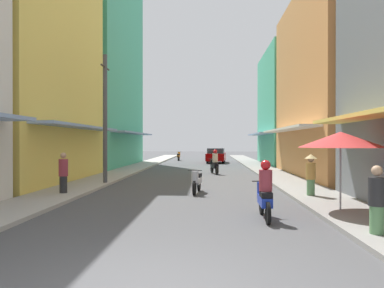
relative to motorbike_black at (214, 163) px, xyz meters
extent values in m
plane|color=#4C4C4F|center=(-1.20, 2.17, -0.70)|extent=(105.55, 105.55, 0.00)
cube|color=#ADA89E|center=(-6.08, 2.17, -0.64)|extent=(2.07, 55.98, 0.12)
cube|color=gray|center=(3.67, 2.17, -0.64)|extent=(2.07, 55.98, 0.12)
cube|color=#EFD159|center=(-10.11, -5.36, 6.51)|extent=(6.00, 9.76, 14.43)
cube|color=#8CA5CC|center=(-6.61, -5.36, 2.10)|extent=(1.10, 8.79, 0.12)
cube|color=#4CB28C|center=(-10.11, 6.68, 8.20)|extent=(6.00, 12.37, 17.81)
cube|color=#8CA5CC|center=(-6.61, 6.68, 2.10)|extent=(1.10, 11.13, 0.12)
cube|color=#D88C4C|center=(7.71, -1.58, 4.69)|extent=(6.00, 11.40, 10.80)
cube|color=silver|center=(4.21, -1.58, 2.10)|extent=(1.10, 10.26, 0.12)
cube|color=#4CB28C|center=(7.71, 9.69, 4.41)|extent=(6.00, 9.60, 10.23)
cube|color=#8CA5CC|center=(4.21, 9.69, 2.10)|extent=(1.10, 8.64, 0.12)
cylinder|color=black|center=(-0.16, 0.63, -0.42)|extent=(0.21, 0.56, 0.56)
cylinder|color=black|center=(0.14, -0.58, -0.42)|extent=(0.21, 0.56, 0.56)
cube|color=black|center=(0.01, -0.02, -0.20)|extent=(0.51, 1.04, 0.24)
cube|color=black|center=(0.05, -0.22, 0.00)|extent=(0.41, 0.61, 0.14)
cylinder|color=black|center=(-0.13, 0.51, 0.00)|extent=(0.28, 0.28, 0.45)
cylinder|color=black|center=(-0.13, 0.51, 0.25)|extent=(0.54, 0.16, 0.03)
cylinder|color=beige|center=(0.04, -0.17, 0.35)|extent=(0.34, 0.34, 0.55)
sphere|color=red|center=(0.04, -0.17, 0.75)|extent=(0.26, 0.26, 0.26)
cylinder|color=black|center=(1.15, -12.45, -0.42)|extent=(0.09, 0.56, 0.56)
cylinder|color=black|center=(1.13, -13.70, -0.42)|extent=(0.09, 0.56, 0.56)
cube|color=#1E38B7|center=(1.14, -13.12, -0.20)|extent=(0.30, 1.01, 0.24)
cube|color=black|center=(1.14, -13.32, 0.00)|extent=(0.29, 0.57, 0.14)
cylinder|color=#1E38B7|center=(1.15, -12.57, 0.00)|extent=(0.28, 0.28, 0.45)
cylinder|color=black|center=(1.15, -12.57, 0.25)|extent=(0.55, 0.04, 0.03)
cylinder|color=#99333F|center=(1.14, -13.27, 0.35)|extent=(0.34, 0.34, 0.55)
sphere|color=red|center=(1.14, -13.27, 0.75)|extent=(0.26, 0.26, 0.26)
cylinder|color=black|center=(-0.90, -9.06, -0.42)|extent=(0.14, 0.57, 0.56)
cylinder|color=black|center=(-0.76, -7.82, -0.42)|extent=(0.14, 0.57, 0.56)
cube|color=#B2B2B7|center=(-0.82, -8.39, -0.20)|extent=(0.39, 1.02, 0.24)
cube|color=black|center=(-0.80, -8.19, 0.00)|extent=(0.34, 0.59, 0.14)
cylinder|color=#B2B2B7|center=(-0.88, -8.94, 0.00)|extent=(0.28, 0.28, 0.45)
cylinder|color=black|center=(-0.88, -8.94, 0.25)|extent=(0.55, 0.09, 0.03)
cylinder|color=black|center=(-3.77, 17.10, -0.42)|extent=(0.08, 0.56, 0.56)
cylinder|color=black|center=(-3.77, 15.85, -0.42)|extent=(0.08, 0.56, 0.56)
cube|color=orange|center=(-3.77, 16.43, -0.20)|extent=(0.28, 1.00, 0.24)
cube|color=black|center=(-3.77, 16.23, 0.00)|extent=(0.28, 0.56, 0.14)
cylinder|color=orange|center=(-3.77, 16.98, 0.00)|extent=(0.28, 0.28, 0.45)
cylinder|color=black|center=(-3.77, 16.98, 0.25)|extent=(0.55, 0.03, 0.03)
cube|color=#8C0000|center=(0.34, 12.31, -0.10)|extent=(2.12, 4.24, 0.70)
cube|color=#333D47|center=(0.33, 12.16, 0.45)|extent=(1.78, 2.24, 0.60)
cylinder|color=black|center=(-0.29, 13.63, -0.38)|extent=(0.24, 0.65, 0.64)
cylinder|color=black|center=(1.20, 13.49, -0.38)|extent=(0.24, 0.65, 0.64)
cylinder|color=black|center=(-0.51, 11.14, -0.38)|extent=(0.24, 0.65, 0.64)
cylinder|color=black|center=(0.98, 11.00, -0.38)|extent=(0.24, 0.65, 0.64)
cylinder|color=#598C59|center=(3.34, -9.59, -0.35)|extent=(0.28, 0.28, 0.70)
cylinder|color=#BF8C3F|center=(3.34, -9.59, 0.29)|extent=(0.34, 0.34, 0.59)
sphere|color=tan|center=(3.34, -9.59, 0.73)|extent=(0.22, 0.22, 0.22)
cone|color=#D1B77A|center=(3.34, -9.59, 0.83)|extent=(0.44, 0.44, 0.16)
cylinder|color=#262628|center=(-5.85, -9.45, -0.32)|extent=(0.28, 0.28, 0.76)
cylinder|color=#99333F|center=(-5.85, -9.45, 0.38)|extent=(0.34, 0.34, 0.64)
sphere|color=tan|center=(-5.85, -9.45, 0.84)|extent=(0.22, 0.22, 0.22)
cylinder|color=#598C59|center=(3.19, -14.92, -0.35)|extent=(0.28, 0.28, 0.71)
cylinder|color=#262628|center=(3.19, -14.92, 0.30)|extent=(0.34, 0.34, 0.60)
sphere|color=tan|center=(3.19, -14.92, 0.74)|extent=(0.22, 0.22, 0.22)
cylinder|color=#99999E|center=(3.40, -12.30, 0.38)|extent=(0.05, 0.05, 2.17)
cone|color=#BF3333|center=(3.40, -12.30, 1.41)|extent=(2.36, 2.36, 0.45)
cylinder|color=#4C4C4F|center=(-5.29, -6.00, 2.40)|extent=(0.20, 0.20, 6.21)
cylinder|color=#3F382D|center=(-5.29, -6.00, 4.91)|extent=(0.08, 1.20, 0.08)
camera|label=1|loc=(-0.32, -22.40, 1.34)|focal=32.68mm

